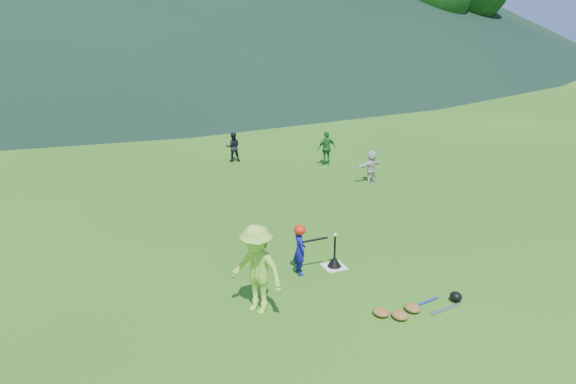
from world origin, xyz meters
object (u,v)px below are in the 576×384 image
Objects in this scene: fielder_c at (327,148)px; batting_tee at (334,262)px; home_plate at (334,267)px; batter_child at (300,250)px; fielder_b at (233,147)px; equipment_pile at (413,308)px; adult_coach at (257,269)px; fielder_d at (371,166)px.

batting_tee is at bearing 61.12° from fielder_c.
home_plate is 0.94m from batter_child.
fielder_b is at bearing 86.09° from batting_tee.
equipment_pile is (-0.13, -11.01, -0.45)m from fielder_b.
fielder_c is at bearing 64.50° from batting_tee.
adult_coach is at bearing -153.75° from home_plate.
adult_coach reaches higher than batting_tee.
home_plate is 0.43× the size of fielder_b.
fielder_c reaches higher than home_plate.
batting_tee is at bearing 99.12° from fielder_b.
adult_coach is 8.35m from fielder_d.
adult_coach is at bearing 87.74° from fielder_b.
fielder_c reaches higher than batter_child.
fielder_b is at bearing 86.09° from home_plate.
fielder_b is at bearing -34.09° from fielder_c.
adult_coach is 0.92× the size of equipment_pile.
batting_tee reaches higher than equipment_pile.
batter_child reaches higher than home_plate.
fielder_d is (0.37, -2.32, -0.08)m from fielder_c.
adult_coach is 9.91m from fielder_c.
fielder_c reaches higher than equipment_pile.
fielder_b is at bearing 130.66° from adult_coach.
batter_child reaches higher than equipment_pile.
fielder_c is at bearing 72.47° from equipment_pile.
batting_tee is 2.20m from equipment_pile.
batting_tee is (-3.79, -4.87, -0.38)m from fielder_d.
adult_coach reaches higher than home_plate.
batter_child is at bearing 95.15° from adult_coach.
fielder_b reaches higher than home_plate.
fielder_c is at bearing -23.84° from batter_child.
fielder_c is (4.22, 7.15, 0.06)m from batter_child.
fielder_c is at bearing -93.54° from fielder_d.
equipment_pile is (-2.95, -9.33, -0.52)m from fielder_c.
adult_coach is 2.91m from equipment_pile.
equipment_pile reaches higher than home_plate.
fielder_d reaches higher than equipment_pile.
adult_coach is 1.42× the size of fielder_c.
fielder_d is at bearing 141.62° from fielder_b.
adult_coach reaches higher than batter_child.
home_plate is 0.38× the size of fielder_c.
equipment_pile is (0.48, -2.15, 0.06)m from home_plate.
batter_child is 0.88m from batting_tee.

